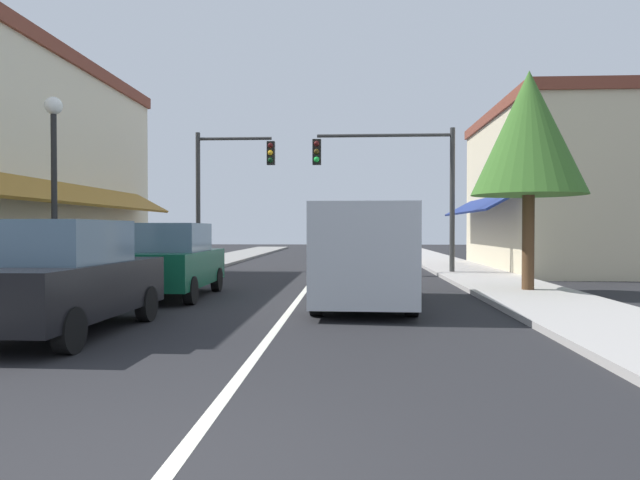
% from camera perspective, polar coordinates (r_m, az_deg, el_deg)
% --- Properties ---
extents(ground_plane, '(80.00, 80.00, 0.00)m').
position_cam_1_polar(ground_plane, '(21.62, -0.15, -3.25)').
color(ground_plane, black).
extents(sidewalk_left, '(2.60, 56.00, 0.12)m').
position_cam_1_polar(sidewalk_left, '(22.61, -14.23, -2.94)').
color(sidewalk_left, gray).
rests_on(sidewalk_left, ground).
extents(sidewalk_right, '(2.60, 56.00, 0.12)m').
position_cam_1_polar(sidewalk_right, '(22.00, 14.32, -3.05)').
color(sidewalk_right, '#A39E99').
rests_on(sidewalk_right, ground).
extents(lane_center_stripe, '(0.14, 52.00, 0.01)m').
position_cam_1_polar(lane_center_stripe, '(21.62, -0.15, -3.24)').
color(lane_center_stripe, silver).
rests_on(lane_center_stripe, ground).
extents(storefront_right_block, '(5.50, 10.20, 6.36)m').
position_cam_1_polar(storefront_right_block, '(24.79, 21.17, 4.60)').
color(storefront_right_block, beige).
rests_on(storefront_right_block, ground).
extents(parked_car_nearest_left, '(1.85, 4.13, 1.77)m').
position_cam_1_polar(parked_car_nearest_left, '(9.80, -23.88, -3.43)').
color(parked_car_nearest_left, black).
rests_on(parked_car_nearest_left, ground).
extents(parked_car_second_left, '(1.86, 4.14, 1.77)m').
position_cam_1_polar(parked_car_second_left, '(14.30, -14.34, -1.98)').
color(parked_car_second_left, '#0F4C33').
rests_on(parked_car_second_left, ground).
extents(van_in_lane, '(2.10, 5.23, 2.12)m').
position_cam_1_polar(van_in_lane, '(12.48, 4.36, -1.16)').
color(van_in_lane, '#B2B7BC').
rests_on(van_in_lane, ground).
extents(traffic_signal_mast_arm, '(5.05, 0.50, 5.22)m').
position_cam_1_polar(traffic_signal_mast_arm, '(20.98, 7.96, 6.42)').
color(traffic_signal_mast_arm, '#333333').
rests_on(traffic_signal_mast_arm, ground).
extents(traffic_signal_left_corner, '(3.15, 0.50, 5.42)m').
position_cam_1_polar(traffic_signal_left_corner, '(23.12, -9.40, 5.91)').
color(traffic_signal_left_corner, '#333333').
rests_on(traffic_signal_left_corner, ground).
extents(street_lamp_left_near, '(0.36, 0.36, 4.36)m').
position_cam_1_polar(street_lamp_left_near, '(13.30, -24.63, 6.78)').
color(street_lamp_left_near, black).
rests_on(street_lamp_left_near, ground).
extents(tree_right_near, '(2.82, 2.82, 5.59)m').
position_cam_1_polar(tree_right_near, '(15.61, 19.79, 9.77)').
color(tree_right_near, '#4C331E').
rests_on(tree_right_near, ground).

